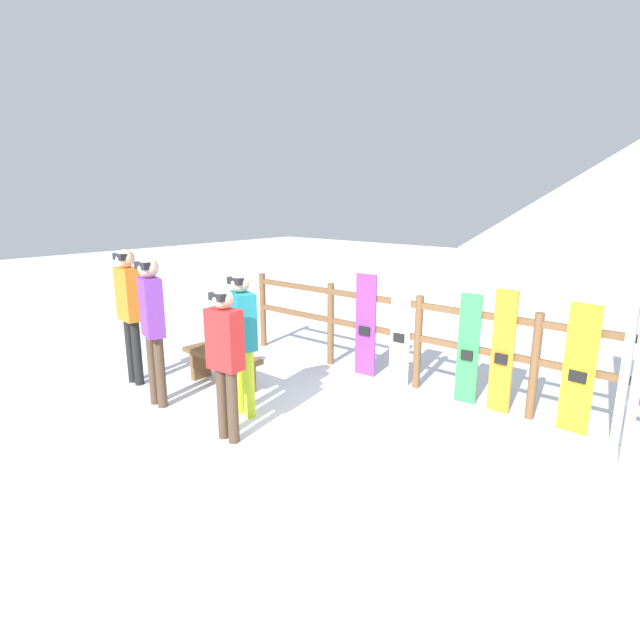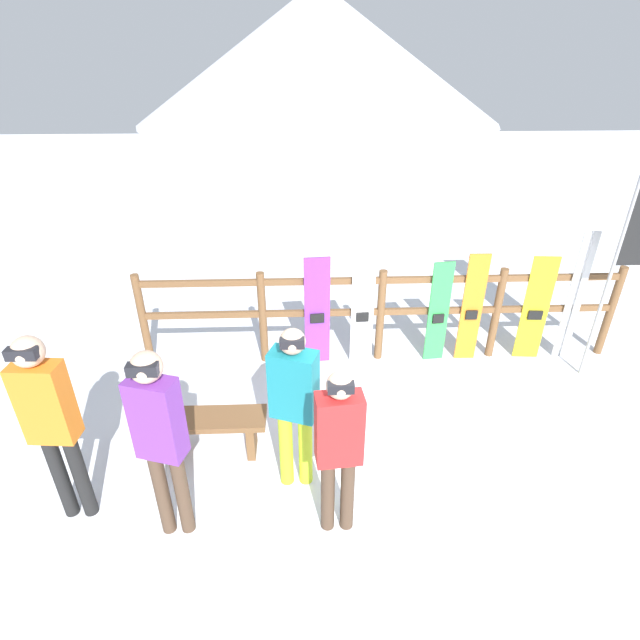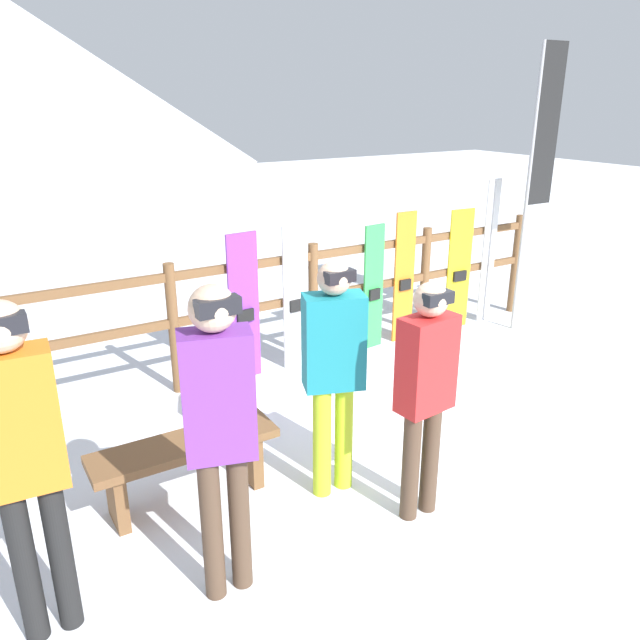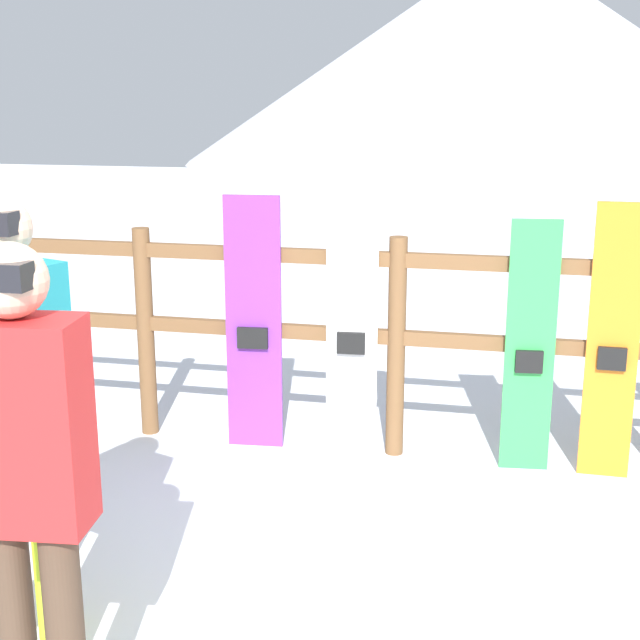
{
  "view_description": "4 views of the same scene",
  "coord_description": "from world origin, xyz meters",
  "px_view_note": "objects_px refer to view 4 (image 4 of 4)",
  "views": [
    {
      "loc": [
        3.12,
        -3.63,
        2.46
      ],
      "look_at": [
        -0.82,
        0.94,
        0.98
      ],
      "focal_mm": 28.0,
      "sensor_mm": 36.0,
      "label": 1
    },
    {
      "loc": [
        -0.98,
        -3.51,
        3.68
      ],
      "look_at": [
        -0.8,
        1.03,
        1.1
      ],
      "focal_mm": 28.0,
      "sensor_mm": 36.0,
      "label": 2
    },
    {
      "loc": [
        -3.09,
        -3.28,
        2.65
      ],
      "look_at": [
        -0.44,
        1.09,
        0.79
      ],
      "focal_mm": 35.0,
      "sensor_mm": 36.0,
      "label": 3
    },
    {
      "loc": [
        0.61,
        -2.75,
        2.0
      ],
      "look_at": [
        -0.25,
        1.14,
        0.97
      ],
      "focal_mm": 50.0,
      "sensor_mm": 36.0,
      "label": 4
    }
  ],
  "objects_px": {
    "snowboard_white": "(352,330)",
    "snowboard_green": "(530,349)",
    "person_red": "(26,469)",
    "person_teal": "(14,393)",
    "snowboard_orange": "(613,344)",
    "snowboard_purple": "(254,325)"
  },
  "relations": [
    {
      "from": "person_teal",
      "to": "snowboard_orange",
      "type": "bearing_deg",
      "value": 42.43
    },
    {
      "from": "snowboard_green",
      "to": "snowboard_purple",
      "type": "bearing_deg",
      "value": 180.0
    },
    {
      "from": "person_red",
      "to": "snowboard_orange",
      "type": "relative_size",
      "value": 1.1
    },
    {
      "from": "person_teal",
      "to": "snowboard_white",
      "type": "bearing_deg",
      "value": 67.62
    },
    {
      "from": "person_red",
      "to": "person_teal",
      "type": "xyz_separation_m",
      "value": [
        -0.35,
        0.52,
        0.03
      ]
    },
    {
      "from": "snowboard_orange",
      "to": "snowboard_purple",
      "type": "bearing_deg",
      "value": -180.0
    },
    {
      "from": "snowboard_white",
      "to": "snowboard_orange",
      "type": "distance_m",
      "value": 1.37
    },
    {
      "from": "snowboard_white",
      "to": "snowboard_green",
      "type": "xyz_separation_m",
      "value": [
        0.96,
        -0.0,
        -0.05
      ]
    },
    {
      "from": "person_red",
      "to": "snowboard_green",
      "type": "height_order",
      "value": "person_red"
    },
    {
      "from": "person_teal",
      "to": "snowboard_white",
      "type": "xyz_separation_m",
      "value": [
        0.83,
        2.01,
        -0.25
      ]
    },
    {
      "from": "snowboard_green",
      "to": "snowboard_orange",
      "type": "distance_m",
      "value": 0.42
    },
    {
      "from": "person_red",
      "to": "snowboard_purple",
      "type": "height_order",
      "value": "person_red"
    },
    {
      "from": "snowboard_purple",
      "to": "snowboard_green",
      "type": "bearing_deg",
      "value": -0.0
    },
    {
      "from": "person_teal",
      "to": "snowboard_white",
      "type": "distance_m",
      "value": 2.19
    },
    {
      "from": "snowboard_purple",
      "to": "snowboard_green",
      "type": "distance_m",
      "value": 1.52
    },
    {
      "from": "person_red",
      "to": "snowboard_white",
      "type": "xyz_separation_m",
      "value": [
        0.48,
        2.53,
        -0.23
      ]
    },
    {
      "from": "snowboard_green",
      "to": "snowboard_orange",
      "type": "bearing_deg",
      "value": 0.01
    },
    {
      "from": "person_teal",
      "to": "person_red",
      "type": "bearing_deg",
      "value": -56.24
    },
    {
      "from": "snowboard_white",
      "to": "snowboard_orange",
      "type": "bearing_deg",
      "value": 0.0
    },
    {
      "from": "person_red",
      "to": "person_teal",
      "type": "bearing_deg",
      "value": 123.76
    },
    {
      "from": "person_teal",
      "to": "snowboard_green",
      "type": "relative_size",
      "value": 1.22
    },
    {
      "from": "person_teal",
      "to": "snowboard_purple",
      "type": "relative_size",
      "value": 1.15
    }
  ]
}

